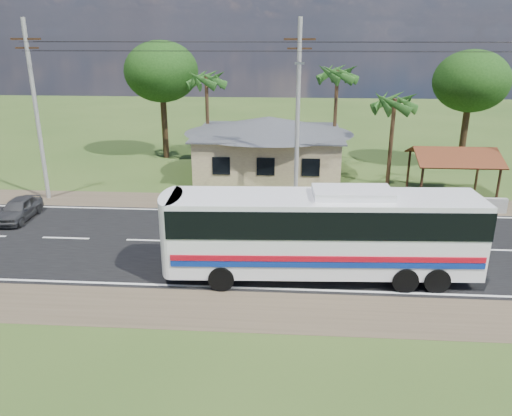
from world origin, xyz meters
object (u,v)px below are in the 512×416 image
at_px(coach_bus, 325,228).
at_px(motorcycle, 273,202).
at_px(waiting_shed, 454,156).
at_px(small_car, 19,209).

distance_m(coach_bus, motorcycle, 9.37).
bearing_deg(waiting_shed, coach_bus, -126.58).
bearing_deg(coach_bus, motorcycle, 102.89).
xyz_separation_m(coach_bus, small_car, (-16.97, 6.00, -1.69)).
bearing_deg(waiting_shed, motorcycle, -164.70).
xyz_separation_m(waiting_shed, small_car, (-25.83, -5.93, -2.10)).
xyz_separation_m(motorcycle, small_car, (-14.47, -2.83, 0.19)).
height_order(waiting_shed, coach_bus, coach_bus).
bearing_deg(waiting_shed, small_car, -167.06).
bearing_deg(small_car, coach_bus, -21.43).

